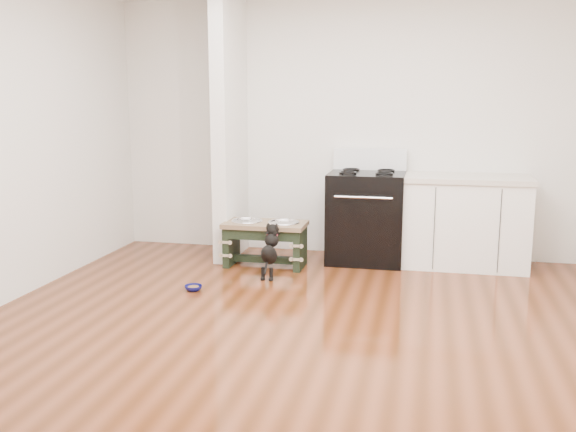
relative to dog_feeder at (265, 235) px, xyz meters
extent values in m
plane|color=#49210D|center=(0.71, -1.74, -0.32)|extent=(5.00, 5.00, 0.00)
plane|color=silver|center=(0.71, 0.76, 1.03)|extent=(5.00, 0.00, 5.00)
plane|color=silver|center=(0.71, -4.24, 1.03)|extent=(5.00, 0.00, 5.00)
cube|color=silver|center=(-0.46, 0.36, 1.03)|extent=(0.15, 0.80, 2.70)
cube|color=black|center=(0.96, 0.41, 0.14)|extent=(0.76, 0.65, 0.92)
cube|color=black|center=(0.96, 0.10, 0.08)|extent=(0.58, 0.02, 0.50)
cylinder|color=silver|center=(0.96, 0.06, 0.40)|extent=(0.56, 0.02, 0.02)
cube|color=white|center=(0.96, 0.69, 0.71)|extent=(0.76, 0.08, 0.22)
torus|color=black|center=(0.78, 0.27, 0.61)|extent=(0.18, 0.18, 0.02)
torus|color=black|center=(1.14, 0.27, 0.61)|extent=(0.18, 0.18, 0.02)
torus|color=black|center=(0.78, 0.55, 0.61)|extent=(0.18, 0.18, 0.02)
torus|color=black|center=(1.14, 0.55, 0.61)|extent=(0.18, 0.18, 0.02)
cube|color=white|center=(1.94, 0.44, 0.11)|extent=(1.20, 0.60, 0.86)
cube|color=beige|center=(1.94, 0.44, 0.57)|extent=(1.24, 0.64, 0.05)
cube|color=black|center=(1.94, 0.18, -0.27)|extent=(1.20, 0.06, 0.10)
cube|color=black|center=(-0.36, 0.01, -0.12)|extent=(0.07, 0.39, 0.40)
cube|color=black|center=(0.36, 0.01, -0.12)|extent=(0.07, 0.39, 0.40)
cube|color=black|center=(0.00, -0.17, 0.03)|extent=(0.65, 0.03, 0.10)
cube|color=black|center=(0.00, 0.01, -0.25)|extent=(0.65, 0.07, 0.07)
cube|color=brown|center=(0.00, 0.01, 0.11)|extent=(0.81, 0.43, 0.04)
cylinder|color=silver|center=(-0.19, 0.01, 0.11)|extent=(0.28, 0.28, 0.05)
cylinder|color=silver|center=(0.19, 0.01, 0.11)|extent=(0.28, 0.28, 0.05)
torus|color=silver|center=(-0.19, 0.01, 0.13)|extent=(0.32, 0.32, 0.02)
torus|color=silver|center=(0.19, 0.01, 0.13)|extent=(0.32, 0.32, 0.02)
cylinder|color=black|center=(0.11, -0.49, -0.26)|extent=(0.04, 0.04, 0.12)
cylinder|color=black|center=(0.18, -0.49, -0.26)|extent=(0.04, 0.04, 0.12)
sphere|color=black|center=(0.11, -0.51, -0.30)|extent=(0.04, 0.04, 0.04)
sphere|color=black|center=(0.18, -0.51, -0.30)|extent=(0.04, 0.04, 0.04)
ellipsoid|color=black|center=(0.14, -0.42, -0.09)|extent=(0.14, 0.33, 0.29)
sphere|color=black|center=(0.14, -0.31, 0.02)|extent=(0.13, 0.13, 0.13)
sphere|color=black|center=(0.14, -0.27, 0.11)|extent=(0.12, 0.12, 0.12)
sphere|color=black|center=(0.11, -0.19, 0.11)|extent=(0.04, 0.04, 0.04)
sphere|color=black|center=(0.18, -0.19, 0.11)|extent=(0.04, 0.04, 0.04)
cylinder|color=black|center=(0.14, -0.54, -0.19)|extent=(0.02, 0.09, 0.11)
torus|color=#C43949|center=(0.14, -0.29, 0.07)|extent=(0.11, 0.07, 0.10)
imported|color=#0C0F55|center=(-0.41, -0.95, -0.29)|extent=(0.19, 0.19, 0.05)
cylinder|color=#542E18|center=(-0.41, -0.95, -0.29)|extent=(0.10, 0.10, 0.02)
camera|label=1|loc=(1.57, -6.05, 1.36)|focal=40.00mm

